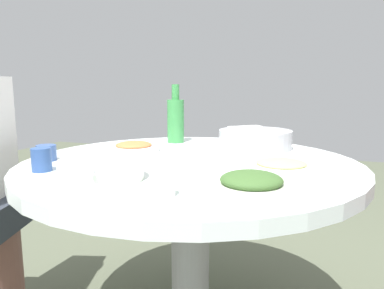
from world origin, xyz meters
TOP-DOWN VIEW (x-y plane):
  - round_dining_table at (0.00, 0.00)m, footprint 1.19×1.19m
  - rice_bowl at (0.17, 0.34)m, footprint 0.31×0.31m
  - soup_bowl at (-0.15, -0.33)m, footprint 0.24×0.25m
  - dish_tofu_braise at (-0.28, 0.10)m, footprint 0.21×0.21m
  - dish_noodles at (0.32, -0.03)m, footprint 0.20×0.20m
  - dish_greens at (0.28, -0.32)m, footprint 0.22×0.22m
  - green_bottle at (-0.21, 0.37)m, footprint 0.08×0.08m
  - tea_cup_near at (0.08, -0.42)m, footprint 0.06×0.06m
  - tea_cup_far at (-0.38, -0.31)m, footprint 0.06×0.06m
  - tea_cup_side at (-0.48, -0.18)m, footprint 0.07×0.07m

SIDE VIEW (x-z plane):
  - round_dining_table at x=0.00m, z-range 0.23..0.95m
  - dish_noodles at x=0.32m, z-range 0.72..0.75m
  - dish_tofu_braise at x=-0.28m, z-range 0.72..0.76m
  - dish_greens at x=0.28m, z-range 0.72..0.77m
  - tea_cup_near at x=0.08m, z-range 0.72..0.77m
  - soup_bowl at x=-0.15m, z-range 0.72..0.78m
  - tea_cup_side at x=-0.48m, z-range 0.72..0.78m
  - tea_cup_far at x=-0.38m, z-range 0.72..0.80m
  - rice_bowl at x=0.17m, z-range 0.72..0.81m
  - green_bottle at x=-0.21m, z-range 0.70..0.97m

